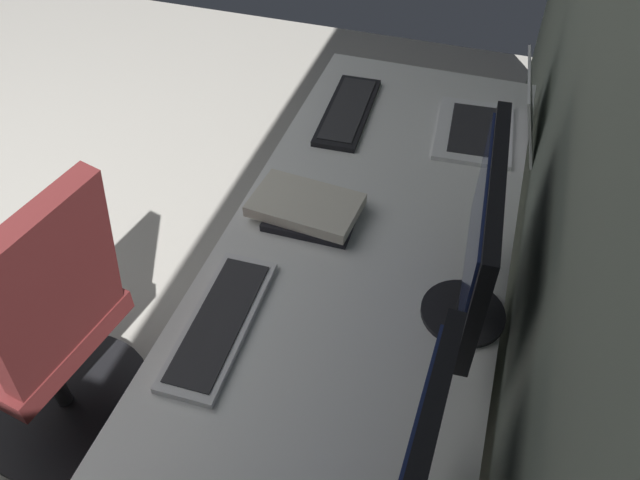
{
  "coord_description": "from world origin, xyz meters",
  "views": [
    {
      "loc": [
        0.95,
        2.17,
        1.91
      ],
      "look_at": [
        0.04,
        1.88,
        0.95
      ],
      "focal_mm": 35.11,
      "sensor_mm": 36.0,
      "label": 1
    }
  ],
  "objects_px": {
    "monitor_primary": "(480,240)",
    "keyboard_spare": "(220,323)",
    "drawer_pedestal": "(353,375)",
    "book_stack_near": "(308,208)",
    "office_chair": "(45,337)",
    "keyboard_main": "(348,111)",
    "laptop_leftmost": "(496,122)"
  },
  "relations": [
    {
      "from": "laptop_leftmost",
      "to": "keyboard_spare",
      "type": "xyz_separation_m",
      "value": [
        0.96,
        -0.52,
        -0.04
      ]
    },
    {
      "from": "monitor_primary",
      "to": "laptop_leftmost",
      "type": "height_order",
      "value": "monitor_primary"
    },
    {
      "from": "monitor_primary",
      "to": "keyboard_main",
      "type": "xyz_separation_m",
      "value": [
        -0.74,
        -0.49,
        -0.24
      ]
    },
    {
      "from": "keyboard_main",
      "to": "monitor_primary",
      "type": "bearing_deg",
      "value": 33.88
    },
    {
      "from": "monitor_primary",
      "to": "keyboard_spare",
      "type": "relative_size",
      "value": 1.19
    },
    {
      "from": "drawer_pedestal",
      "to": "keyboard_spare",
      "type": "distance_m",
      "value": 0.53
    },
    {
      "from": "laptop_leftmost",
      "to": "book_stack_near",
      "type": "relative_size",
      "value": 1.2
    },
    {
      "from": "office_chair",
      "to": "laptop_leftmost",
      "type": "bearing_deg",
      "value": 131.66
    },
    {
      "from": "monitor_primary",
      "to": "office_chair",
      "type": "bearing_deg",
      "value": -79.0
    },
    {
      "from": "office_chair",
      "to": "keyboard_main",
      "type": "bearing_deg",
      "value": 147.16
    },
    {
      "from": "monitor_primary",
      "to": "book_stack_near",
      "type": "bearing_deg",
      "value": -115.32
    },
    {
      "from": "book_stack_near",
      "to": "drawer_pedestal",
      "type": "bearing_deg",
      "value": 43.32
    },
    {
      "from": "drawer_pedestal",
      "to": "laptop_leftmost",
      "type": "xyz_separation_m",
      "value": [
        -0.76,
        0.24,
        0.44
      ]
    },
    {
      "from": "keyboard_spare",
      "to": "drawer_pedestal",
      "type": "bearing_deg",
      "value": 126.39
    },
    {
      "from": "drawer_pedestal",
      "to": "laptop_leftmost",
      "type": "relative_size",
      "value": 1.9
    },
    {
      "from": "laptop_leftmost",
      "to": "office_chair",
      "type": "relative_size",
      "value": 0.38
    },
    {
      "from": "book_stack_near",
      "to": "office_chair",
      "type": "bearing_deg",
      "value": -56.33
    },
    {
      "from": "monitor_primary",
      "to": "laptop_leftmost",
      "type": "relative_size",
      "value": 1.37
    },
    {
      "from": "keyboard_spare",
      "to": "office_chair",
      "type": "height_order",
      "value": "office_chair"
    },
    {
      "from": "book_stack_near",
      "to": "laptop_leftmost",
      "type": "bearing_deg",
      "value": 140.61
    },
    {
      "from": "drawer_pedestal",
      "to": "office_chair",
      "type": "bearing_deg",
      "value": -75.88
    },
    {
      "from": "laptop_leftmost",
      "to": "book_stack_near",
      "type": "height_order",
      "value": "laptop_leftmost"
    },
    {
      "from": "keyboard_main",
      "to": "book_stack_near",
      "type": "xyz_separation_m",
      "value": [
        0.52,
        0.04,
        0.02
      ]
    },
    {
      "from": "drawer_pedestal",
      "to": "book_stack_near",
      "type": "height_order",
      "value": "book_stack_near"
    },
    {
      "from": "drawer_pedestal",
      "to": "office_chair",
      "type": "xyz_separation_m",
      "value": [
        0.21,
        -0.85,
        0.11
      ]
    },
    {
      "from": "laptop_leftmost",
      "to": "monitor_primary",
      "type": "bearing_deg",
      "value": 1.22
    },
    {
      "from": "drawer_pedestal",
      "to": "monitor_primary",
      "type": "distance_m",
      "value": 0.68
    },
    {
      "from": "book_stack_near",
      "to": "monitor_primary",
      "type": "bearing_deg",
      "value": 64.68
    },
    {
      "from": "keyboard_spare",
      "to": "book_stack_near",
      "type": "height_order",
      "value": "book_stack_near"
    },
    {
      "from": "keyboard_spare",
      "to": "laptop_leftmost",
      "type": "bearing_deg",
      "value": 151.73
    },
    {
      "from": "drawer_pedestal",
      "to": "keyboard_main",
      "type": "xyz_separation_m",
      "value": [
        -0.74,
        -0.24,
        0.39
      ]
    },
    {
      "from": "laptop_leftmost",
      "to": "book_stack_near",
      "type": "bearing_deg",
      "value": -39.39
    }
  ]
}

